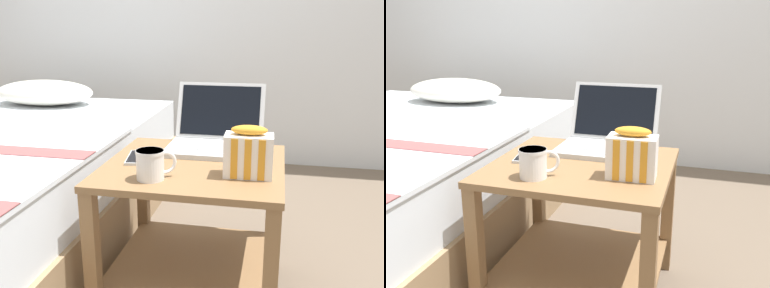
# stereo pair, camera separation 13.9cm
# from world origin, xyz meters

# --- Properties ---
(bedside_table) EXTENTS (0.60, 0.57, 0.50)m
(bedside_table) POSITION_xyz_m (0.00, 0.00, 0.32)
(bedside_table) COLOR olive
(bedside_table) RESTS_ON ground_plane
(laptop) EXTENTS (0.35, 0.32, 0.23)m
(laptop) POSITION_xyz_m (0.04, 0.20, 0.55)
(laptop) COLOR #B7BABC
(laptop) RESTS_ON bedside_table
(mug_front_left) EXTENTS (0.12, 0.09, 0.09)m
(mug_front_left) POSITION_xyz_m (-0.10, -0.18, 0.55)
(mug_front_left) COLOR white
(mug_front_left) RESTS_ON bedside_table
(snack_bag) EXTENTS (0.15, 0.09, 0.16)m
(snack_bag) POSITION_xyz_m (0.19, -0.09, 0.58)
(snack_bag) COLOR white
(snack_bag) RESTS_ON bedside_table
(cell_phone) EXTENTS (0.10, 0.17, 0.01)m
(cell_phone) POSITION_xyz_m (-0.20, 0.01, 0.51)
(cell_phone) COLOR #B7BABC
(cell_phone) RESTS_ON bedside_table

